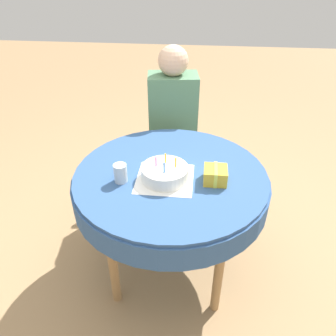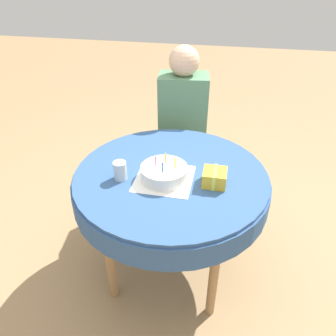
{
  "view_description": "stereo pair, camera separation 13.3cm",
  "coord_description": "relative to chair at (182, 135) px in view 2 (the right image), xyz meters",
  "views": [
    {
      "loc": [
        0.14,
        -1.43,
        1.71
      ],
      "look_at": [
        -0.01,
        -0.02,
        0.76
      ],
      "focal_mm": 35.0,
      "sensor_mm": 36.0,
      "label": 1
    },
    {
      "loc": [
        0.27,
        -1.41,
        1.71
      ],
      "look_at": [
        -0.01,
        -0.02,
        0.76
      ],
      "focal_mm": 35.0,
      "sensor_mm": 36.0,
      "label": 2
    }
  ],
  "objects": [
    {
      "name": "ground_plane",
      "position": [
        0.07,
        -0.84,
        -0.51
      ],
      "size": [
        12.0,
        12.0,
        0.0
      ],
      "primitive_type": "plane",
      "color": "#A37F56"
    },
    {
      "name": "dining_table",
      "position": [
        0.07,
        -0.84,
        0.13
      ],
      "size": [
        1.05,
        1.05,
        0.72
      ],
      "color": "#335689",
      "rests_on": "ground_plane"
    },
    {
      "name": "chair",
      "position": [
        0.0,
        0.0,
        0.0
      ],
      "size": [
        0.45,
        0.45,
        0.95
      ],
      "rotation": [
        0.0,
        0.0,
        0.14
      ],
      "color": "brown",
      "rests_on": "ground_plane"
    },
    {
      "name": "person",
      "position": [
        0.01,
        -0.09,
        0.22
      ],
      "size": [
        0.37,
        0.35,
        1.2
      ],
      "rotation": [
        0.0,
        0.0,
        0.14
      ],
      "color": "#DBB293",
      "rests_on": "ground_plane"
    },
    {
      "name": "napkin",
      "position": [
        0.05,
        -0.89,
        0.22
      ],
      "size": [
        0.29,
        0.29,
        0.0
      ],
      "color": "white",
      "rests_on": "dining_table"
    },
    {
      "name": "birthday_cake",
      "position": [
        0.05,
        -0.89,
        0.25
      ],
      "size": [
        0.24,
        0.24,
        0.12
      ],
      "color": "white",
      "rests_on": "dining_table"
    },
    {
      "name": "drinking_glass",
      "position": [
        -0.17,
        -0.94,
        0.26
      ],
      "size": [
        0.07,
        0.07,
        0.1
      ],
      "color": "silver",
      "rests_on": "dining_table"
    },
    {
      "name": "gift_box",
      "position": [
        0.3,
        -0.89,
        0.25
      ],
      "size": [
        0.12,
        0.12,
        0.08
      ],
      "color": "gold",
      "rests_on": "dining_table"
    }
  ]
}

